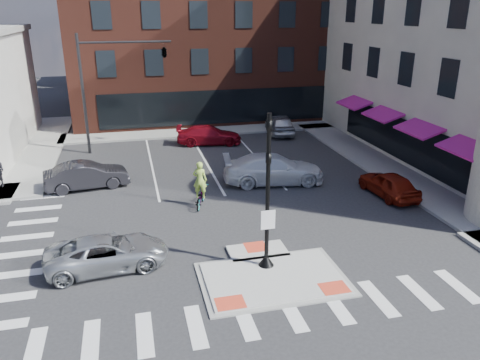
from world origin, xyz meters
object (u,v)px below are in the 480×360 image
object	(u,v)px
bg_car_silver	(280,124)
red_sedan	(389,184)
bg_car_red	(209,135)
cyclist	(200,191)
white_pickup	(274,169)
silver_suv	(107,253)
bg_car_dark	(87,175)

from	to	relation	value
bg_car_silver	red_sedan	bearing A→B (deg)	104.13
red_sedan	bg_car_red	size ratio (longest dim) A/B	0.83
bg_car_silver	cyclist	distance (m)	15.56
white_pickup	cyclist	size ratio (longest dim) A/B	2.42
bg_car_silver	silver_suv	bearing A→B (deg)	62.57
bg_car_red	cyclist	xyz separation A→B (m)	(-2.49, -11.34, 0.11)
bg_car_silver	bg_car_red	world-z (taller)	bg_car_silver
silver_suv	white_pickup	xyz separation A→B (m)	(9.09, 7.48, 0.19)
cyclist	bg_car_red	bearing A→B (deg)	-83.04
bg_car_silver	bg_car_red	distance (m)	6.28
red_sedan	bg_car_silver	world-z (taller)	bg_car_silver
silver_suv	white_pickup	distance (m)	11.78
bg_car_dark	cyclist	xyz separation A→B (m)	(5.73, -4.02, 0.05)
silver_suv	cyclist	distance (m)	6.78
cyclist	white_pickup	bearing A→B (deg)	-133.55
red_sedan	bg_car_red	world-z (taller)	bg_car_red
bg_car_dark	bg_car_silver	size ratio (longest dim) A/B	0.97
white_pickup	bg_car_dark	size ratio (longest dim) A/B	1.27
silver_suv	bg_car_silver	size ratio (longest dim) A/B	0.99
bg_car_red	white_pickup	bearing A→B (deg)	-156.79
bg_car_red	cyclist	bearing A→B (deg)	177.34
white_pickup	bg_car_red	size ratio (longest dim) A/B	1.21
bg_car_dark	bg_car_silver	bearing A→B (deg)	-66.55
bg_car_dark	bg_car_red	bearing A→B (deg)	-57.06
silver_suv	red_sedan	distance (m)	15.01
white_pickup	bg_car_silver	world-z (taller)	white_pickup
silver_suv	white_pickup	size ratio (longest dim) A/B	0.81
bg_car_dark	bg_car_silver	world-z (taller)	bg_car_silver
white_pickup	silver_suv	bearing A→B (deg)	137.14
red_sedan	white_pickup	size ratio (longest dim) A/B	0.69
red_sedan	bg_car_silver	xyz separation A→B (m)	(-1.45, 14.04, 0.12)
silver_suv	cyclist	world-z (taller)	cyclist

